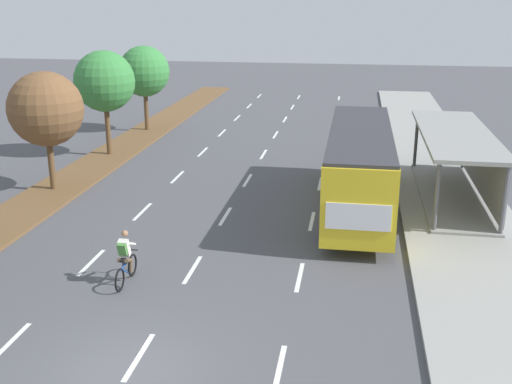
# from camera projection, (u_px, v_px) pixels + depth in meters

# --- Properties ---
(ground_plane) EXTENTS (140.00, 140.00, 0.00)m
(ground_plane) POSITION_uv_depth(u_px,v_px,m) (128.00, 374.00, 14.61)
(ground_plane) COLOR #4C4C51
(median_strip) EXTENTS (2.60, 52.00, 0.12)m
(median_strip) POSITION_uv_depth(u_px,v_px,m) (114.00, 153.00, 34.67)
(median_strip) COLOR brown
(median_strip) RESTS_ON ground
(sidewalk_right) EXTENTS (4.50, 52.00, 0.15)m
(sidewalk_right) POSITION_uv_depth(u_px,v_px,m) (436.00, 166.00, 31.98)
(sidewalk_right) COLOR gray
(sidewalk_right) RESTS_ON ground
(lane_divider_left) EXTENTS (0.14, 48.60, 0.01)m
(lane_divider_left) POSITION_uv_depth(u_px,v_px,m) (191.00, 163.00, 32.82)
(lane_divider_left) COLOR white
(lane_divider_left) RESTS_ON ground
(lane_divider_center) EXTENTS (0.14, 48.60, 0.01)m
(lane_divider_center) POSITION_uv_depth(u_px,v_px,m) (256.00, 166.00, 32.29)
(lane_divider_center) COLOR white
(lane_divider_center) RESTS_ON ground
(lane_divider_right) EXTENTS (0.14, 48.60, 0.01)m
(lane_divider_right) POSITION_uv_depth(u_px,v_px,m) (323.00, 169.00, 31.75)
(lane_divider_right) COLOR white
(lane_divider_right) RESTS_ON ground
(bus_shelter) EXTENTS (2.90, 9.98, 2.86)m
(bus_shelter) POSITION_uv_depth(u_px,v_px,m) (460.00, 158.00, 26.49)
(bus_shelter) COLOR gray
(bus_shelter) RESTS_ON sidewalk_right
(bus) EXTENTS (2.54, 11.29, 3.37)m
(bus) POSITION_uv_depth(u_px,v_px,m) (359.00, 161.00, 25.27)
(bus) COLOR yellow
(bus) RESTS_ON ground
(cyclist) EXTENTS (0.46, 1.82, 1.71)m
(cyclist) POSITION_uv_depth(u_px,v_px,m) (125.00, 260.00, 18.98)
(cyclist) COLOR black
(cyclist) RESTS_ON ground
(median_tree_third) EXTENTS (3.29, 3.29, 5.29)m
(median_tree_third) POSITION_uv_depth(u_px,v_px,m) (46.00, 109.00, 27.11)
(median_tree_third) COLOR brown
(median_tree_third) RESTS_ON median_strip
(median_tree_fourth) EXTENTS (3.27, 3.27, 5.64)m
(median_tree_fourth) POSITION_uv_depth(u_px,v_px,m) (104.00, 81.00, 33.17)
(median_tree_fourth) COLOR brown
(median_tree_fourth) RESTS_ON median_strip
(median_tree_fifth) EXTENTS (3.22, 3.22, 5.38)m
(median_tree_fifth) POSITION_uv_depth(u_px,v_px,m) (144.00, 71.00, 39.42)
(median_tree_fifth) COLOR brown
(median_tree_fifth) RESTS_ON median_strip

